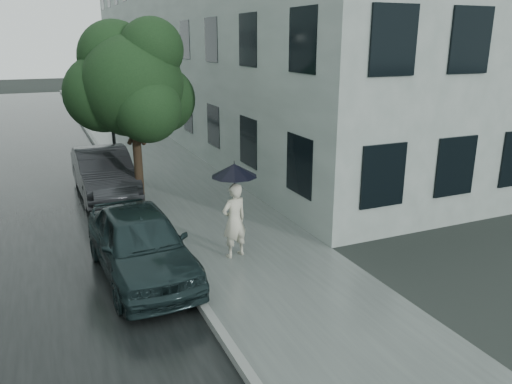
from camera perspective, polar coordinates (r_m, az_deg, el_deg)
name	(u,v)px	position (r m, az deg, el deg)	size (l,w,h in m)	color
ground	(284,294)	(9.64, 3.17, -11.61)	(120.00, 120.00, 0.00)	black
sidewalk	(154,159)	(20.48, -11.55, 3.69)	(3.50, 60.00, 0.01)	slate
kerb_near	(107,162)	(20.17, -16.62, 3.32)	(0.15, 60.00, 0.15)	slate
asphalt_road	(8,173)	(20.09, -26.51, 1.95)	(6.85, 60.00, 0.00)	black
building_near	(213,41)	(28.59, -4.91, 16.77)	(7.02, 36.00, 9.00)	#95A39E
pedestrian	(234,220)	(10.88, -2.50, -3.27)	(0.61, 0.40, 1.67)	beige
umbrella	(234,170)	(10.57, -2.50, 2.51)	(1.23, 1.23, 1.22)	black
street_tree	(132,84)	(14.01, -14.01, 11.88)	(3.54, 3.21, 5.20)	#332619
lamp_post	(106,95)	(18.32, -16.82, 10.53)	(0.85, 0.32, 4.80)	black
car_near	(141,243)	(10.33, -13.06, -5.68)	(1.66, 4.13, 1.41)	black
car_far	(104,172)	(15.95, -17.00, 2.15)	(1.52, 4.35, 1.43)	black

